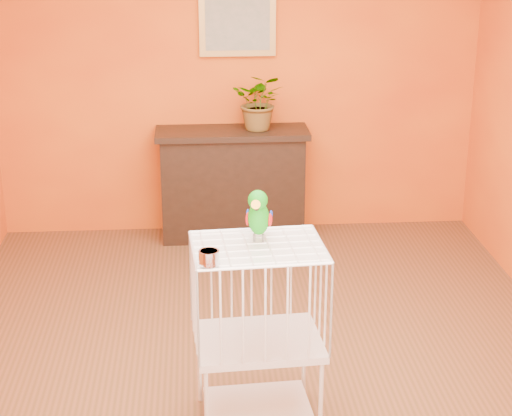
{
  "coord_description": "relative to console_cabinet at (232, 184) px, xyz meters",
  "views": [
    {
      "loc": [
        -0.36,
        -4.75,
        2.68
      ],
      "look_at": [
        -0.06,
        -0.69,
        1.22
      ],
      "focal_mm": 60.0,
      "sensor_mm": 36.0,
      "label": 1
    }
  ],
  "objects": [
    {
      "name": "parrot",
      "position": [
        0.02,
        -2.68,
        0.71
      ],
      "size": [
        0.15,
        0.26,
        0.29
      ],
      "rotation": [
        0.0,
        0.0,
        -0.22
      ],
      "color": "#59544C",
      "rests_on": "birdcage"
    },
    {
      "name": "ground",
      "position": [
        0.06,
        -2.03,
        -0.47
      ],
      "size": [
        4.5,
        4.5,
        0.0
      ],
      "primitive_type": "plane",
      "color": "brown",
      "rests_on": "ground"
    },
    {
      "name": "console_cabinet",
      "position": [
        0.0,
        0.0,
        0.0
      ],
      "size": [
        1.25,
        0.45,
        0.93
      ],
      "color": "black",
      "rests_on": "ground"
    },
    {
      "name": "feed_cup",
      "position": [
        -0.25,
        -2.98,
        0.6
      ],
      "size": [
        0.1,
        0.1,
        0.07
      ],
      "primitive_type": "cylinder",
      "color": "silver",
      "rests_on": "birdcage"
    },
    {
      "name": "birdcage",
      "position": [
        0.01,
        -2.75,
        0.07
      ],
      "size": [
        0.7,
        0.55,
        1.03
      ],
      "rotation": [
        0.0,
        0.0,
        0.07
      ],
      "color": "beige",
      "rests_on": "ground"
    },
    {
      "name": "potted_plant",
      "position": [
        0.23,
        0.0,
        0.64
      ],
      "size": [
        0.52,
        0.56,
        0.36
      ],
      "primitive_type": "imported",
      "rotation": [
        0.0,
        0.0,
        -0.26
      ],
      "color": "#26722D",
      "rests_on": "console_cabinet"
    },
    {
      "name": "framed_picture",
      "position": [
        0.06,
        0.19,
        1.28
      ],
      "size": [
        0.62,
        0.04,
        0.5
      ],
      "color": "#A87F3C",
      "rests_on": "room_shell"
    },
    {
      "name": "room_shell",
      "position": [
        0.06,
        -2.03,
        1.12
      ],
      "size": [
        4.5,
        4.5,
        4.5
      ],
      "color": "orange",
      "rests_on": "ground"
    }
  ]
}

